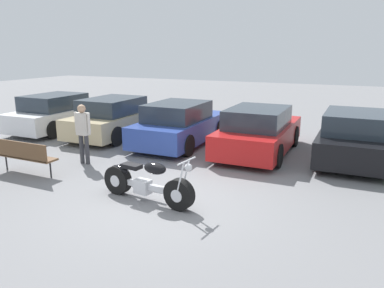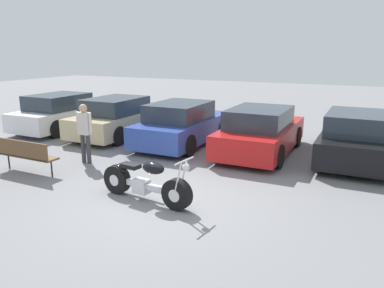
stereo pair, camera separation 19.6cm
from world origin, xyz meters
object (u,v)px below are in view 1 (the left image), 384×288
(parked_car_red, at_px, (259,132))
(parked_car_black, at_px, (354,137))
(parked_car_blue, at_px, (180,125))
(person_standing, at_px, (83,129))
(motorcycle, at_px, (146,182))
(park_bench, at_px, (24,154))
(parked_car_champagne, at_px, (116,118))
(parked_car_white, at_px, (58,113))

(parked_car_red, bearing_deg, parked_car_black, 8.75)
(parked_car_blue, height_order, person_standing, person_standing)
(motorcycle, distance_m, parked_car_blue, 4.95)
(parked_car_blue, bearing_deg, park_bench, -116.14)
(parked_car_red, height_order, park_bench, parked_car_red)
(parked_car_red, bearing_deg, motorcycle, -103.97)
(parked_car_red, distance_m, parked_car_black, 2.73)
(parked_car_black, bearing_deg, park_bench, -147.09)
(parked_car_blue, relative_size, parked_car_black, 1.00)
(parked_car_champagne, relative_size, person_standing, 2.51)
(parked_car_champagne, bearing_deg, parked_car_white, -178.23)
(parked_car_white, bearing_deg, parked_car_blue, -0.39)
(parked_car_white, relative_size, parked_car_blue, 1.00)
(parked_car_black, relative_size, person_standing, 2.51)
(parked_car_red, height_order, person_standing, person_standing)
(parked_car_blue, bearing_deg, parked_car_champagne, 177.44)
(park_bench, distance_m, person_standing, 1.65)
(parked_car_blue, distance_m, person_standing, 3.45)
(parked_car_champagne, bearing_deg, motorcycle, -48.79)
(parked_car_black, bearing_deg, parked_car_champagne, -177.91)
(parked_car_red, bearing_deg, parked_car_white, 179.74)
(motorcycle, height_order, park_bench, motorcycle)
(motorcycle, bearing_deg, parked_car_blue, 108.00)
(parked_car_white, bearing_deg, park_bench, -55.01)
(parked_car_blue, distance_m, park_bench, 5.02)
(parked_car_red, height_order, parked_car_black, same)
(parked_car_white, distance_m, parked_car_champagne, 2.70)
(parked_car_red, xyz_separation_m, parked_car_black, (2.70, 0.42, 0.00))
(parked_car_black, bearing_deg, parked_car_red, -171.25)
(park_bench, bearing_deg, parked_car_red, 42.56)
(parked_car_champagne, xyz_separation_m, parked_car_black, (8.09, 0.29, 0.00))
(parked_car_black, height_order, park_bench, parked_car_black)
(parked_car_white, bearing_deg, parked_car_red, -0.26)
(motorcycle, distance_m, parked_car_champagne, 6.42)
(motorcycle, xyz_separation_m, parked_car_white, (-6.92, 4.74, 0.27))
(park_bench, bearing_deg, parked_car_blue, 63.86)
(parked_car_blue, xyz_separation_m, parked_car_black, (5.39, 0.42, 0.00))
(parked_car_red, bearing_deg, person_standing, -143.05)
(parked_car_white, bearing_deg, parked_car_black, 2.01)
(parked_car_black, bearing_deg, parked_car_blue, -175.60)
(parked_car_white, height_order, park_bench, parked_car_white)
(motorcycle, distance_m, person_standing, 3.42)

